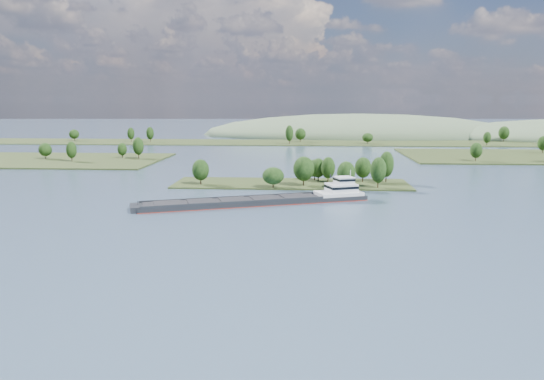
{
  "coord_description": "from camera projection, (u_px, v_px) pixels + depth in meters",
  "views": [
    {
      "loc": [
        6.33,
        -44.63,
        35.92
      ],
      "look_at": [
        -5.04,
        130.0,
        6.0
      ],
      "focal_mm": 35.0,
      "sensor_mm": 36.0,
      "label": 1
    }
  ],
  "objects": [
    {
      "name": "hill_west",
      "position": [
        359.0,
        135.0,
        538.32
      ],
      "size": [
        320.0,
        160.0,
        44.0
      ],
      "primitive_type": "ellipsoid",
      "color": "#485D40",
      "rests_on": "ground"
    },
    {
      "name": "ground",
      "position": [
        286.0,
        214.0,
        168.39
      ],
      "size": [
        1800.0,
        1800.0,
        0.0
      ],
      "primitive_type": "plane",
      "color": "#324857",
      "rests_on": "ground"
    },
    {
      "name": "back_shoreline",
      "position": [
        308.0,
        142.0,
        443.06
      ],
      "size": [
        900.0,
        60.0,
        16.26
      ],
      "color": "#253216",
      "rests_on": "ground"
    },
    {
      "name": "tree_island",
      "position": [
        307.0,
        176.0,
        224.71
      ],
      "size": [
        100.0,
        32.19,
        14.56
      ],
      "color": "#253216",
      "rests_on": "ground"
    },
    {
      "name": "cargo_barge",
      "position": [
        270.0,
        199.0,
        185.8
      ],
      "size": [
        81.05,
        38.04,
        11.21
      ],
      "color": "black",
      "rests_on": "ground"
    }
  ]
}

